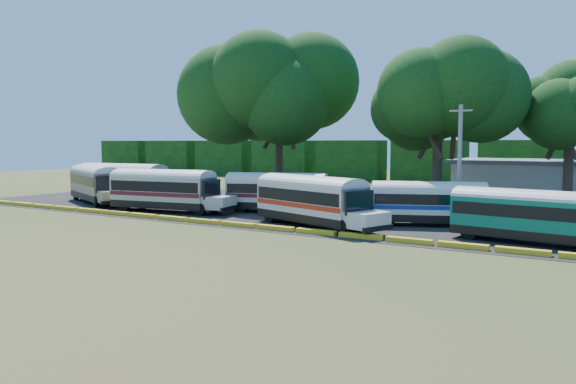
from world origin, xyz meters
The scene contains 16 objects.
ground centered at (0.00, 0.00, 0.00)m, with size 160.00×160.00×0.00m, color #2D4918.
asphalt_strip centered at (1.00, 12.00, 0.01)m, with size 64.00×24.00×0.02m, color black.
curb centered at (0.00, 1.00, 0.15)m, with size 53.70×0.45×0.30m.
terminal_building centered at (18.00, 30.00, 2.03)m, with size 19.00×9.00×4.00m.
treeline_backdrop centered at (0.00, 48.00, 3.00)m, with size 130.00×4.00×6.00m.
bus_beige centered at (-18.87, 6.24, 2.04)m, with size 10.91×6.92×3.55m.
bus_red centered at (-17.33, 8.23, 2.12)m, with size 11.40×3.62×3.69m.
bus_cream_west centered at (-8.41, 4.43, 1.99)m, with size 10.96×4.17×3.52m.
bus_cream_east centered at (-0.27, 9.07, 1.84)m, with size 10.14×5.51×3.25m.
bus_white_red centered at (5.75, 3.69, 1.96)m, with size 10.81×5.94×3.47m.
bus_white_blue centered at (12.47, 8.32, 1.73)m, with size 9.48×5.51×3.06m.
bus_teal centered at (19.13, 4.44, 1.76)m, with size 9.59×3.64×3.07m.
tree_west centered at (-6.71, 19.21, 11.18)m, with size 13.27×13.27×16.07m.
tree_center centered at (9.78, 18.67, 9.55)m, with size 9.92×9.92×13.24m.
tree_east centered at (19.58, 23.27, 9.53)m, with size 7.95×7.95×12.54m.
utility_pole centered at (13.64, 11.01, 4.29)m, with size 1.60×0.30×8.35m.
Camera 1 is at (23.95, -29.39, 5.72)m, focal length 35.00 mm.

